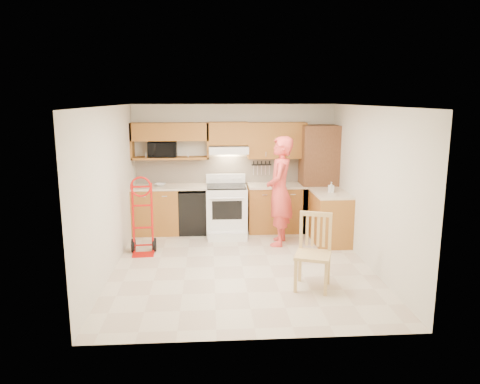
{
  "coord_description": "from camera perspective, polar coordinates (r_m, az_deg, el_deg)",
  "views": [
    {
      "loc": [
        -0.5,
        -6.84,
        2.62
      ],
      "look_at": [
        0.0,
        0.5,
        1.1
      ],
      "focal_mm": 34.2,
      "sensor_mm": 36.0,
      "label": 1
    }
  ],
  "objects": [
    {
      "name": "countertop_right",
      "position": [
        9.05,
        4.63,
        0.81
      ],
      "size": [
        1.14,
        0.63,
        0.04
      ],
      "primitive_type": "cube",
      "color": "beige",
      "rests_on": "lower_cab_right"
    },
    {
      "name": "bowl",
      "position": [
        8.99,
        -9.9,
        0.89
      ],
      "size": [
        0.24,
        0.24,
        0.05
      ],
      "primitive_type": "imported",
      "rotation": [
        0.0,
        0.0,
        -0.19
      ],
      "color": "white",
      "rests_on": "countertop_left"
    },
    {
      "name": "soap_bottle",
      "position": [
        8.43,
        11.31,
        0.61
      ],
      "size": [
        0.1,
        0.1,
        0.19
      ],
      "primitive_type": "imported",
      "rotation": [
        0.0,
        0.0,
        0.17
      ],
      "color": "white",
      "rests_on": "countertop_return"
    },
    {
      "name": "dining_chair",
      "position": [
        6.44,
        9.11,
        -7.45
      ],
      "size": [
        0.62,
        0.64,
        1.05
      ],
      "primitive_type": null,
      "rotation": [
        0.0,
        0.0,
        -0.34
      ],
      "color": "#DFBF7F",
      "rests_on": "ground"
    },
    {
      "name": "lower_cab_left",
      "position": [
        9.11,
        -10.4,
        -2.3
      ],
      "size": [
        0.9,
        0.6,
        0.9
      ],
      "primitive_type": "cube",
      "color": "brown",
      "rests_on": "ground"
    },
    {
      "name": "wall_back",
      "position": [
        9.22,
        -0.74,
        3.12
      ],
      "size": [
        4.0,
        0.02,
        2.5
      ],
      "primitive_type": "cube",
      "color": "beige",
      "rests_on": "ground"
    },
    {
      "name": "upper_cab_right",
      "position": [
        9.06,
        4.59,
        6.44
      ],
      "size": [
        1.14,
        0.33,
        0.7
      ],
      "primitive_type": "cube",
      "color": "brown",
      "rests_on": "wall_back"
    },
    {
      "name": "lower_cab_right",
      "position": [
        9.15,
        4.58,
        -2.08
      ],
      "size": [
        1.14,
        0.6,
        0.9
      ],
      "primitive_type": "cube",
      "color": "brown",
      "rests_on": "ground"
    },
    {
      "name": "wall_left",
      "position": [
        7.14,
        -16.04,
        0.15
      ],
      "size": [
        0.02,
        4.5,
        2.5
      ],
      "primitive_type": "cube",
      "color": "beige",
      "rests_on": "ground"
    },
    {
      "name": "knife_strip",
      "position": [
        9.21,
        2.7,
        3.04
      ],
      "size": [
        0.4,
        0.05,
        0.29
      ],
      "primitive_type": null,
      "color": "black",
      "rests_on": "backsplash"
    },
    {
      "name": "cab_return_right",
      "position": [
        8.57,
        11.14,
        -3.23
      ],
      "size": [
        0.6,
        1.0,
        0.9
      ],
      "primitive_type": "cube",
      "color": "brown",
      "rests_on": "ground"
    },
    {
      "name": "range_hood",
      "position": [
        8.92,
        -1.44,
        5.3
      ],
      "size": [
        0.76,
        0.46,
        0.14
      ],
      "primitive_type": "cube",
      "color": "white",
      "rests_on": "wall_back"
    },
    {
      "name": "hand_truck",
      "position": [
        7.9,
        -12.1,
        -3.37
      ],
      "size": [
        0.5,
        0.46,
        1.21
      ],
      "primitive_type": null,
      "rotation": [
        0.0,
        0.0,
        0.06
      ],
      "color": "red",
      "rests_on": "ground"
    },
    {
      "name": "wall_front",
      "position": [
        4.81,
        2.24,
        -4.89
      ],
      "size": [
        4.0,
        0.02,
        2.5
      ],
      "primitive_type": "cube",
      "color": "beige",
      "rests_on": "ground"
    },
    {
      "name": "upper_cab_left",
      "position": [
        8.98,
        -8.75,
        7.45
      ],
      "size": [
        1.5,
        0.33,
        0.34
      ],
      "primitive_type": "cube",
      "color": "brown",
      "rests_on": "wall_back"
    },
    {
      "name": "range",
      "position": [
        8.8,
        -1.69,
        -1.8
      ],
      "size": [
        0.77,
        1.02,
        1.14
      ],
      "primitive_type": null,
      "color": "white",
      "rests_on": "ground"
    },
    {
      "name": "backsplash",
      "position": [
        9.2,
        -0.73,
        2.79
      ],
      "size": [
        3.92,
        0.03,
        0.55
      ],
      "primitive_type": "cube",
      "color": "beige",
      "rests_on": "wall_back"
    },
    {
      "name": "upper_cab_center",
      "position": [
        8.96,
        -1.46,
        7.32
      ],
      "size": [
        0.76,
        0.33,
        0.44
      ],
      "primitive_type": "cube",
      "color": "brown",
      "rests_on": "wall_back"
    },
    {
      "name": "pantry_tall",
      "position": [
        9.18,
        9.71,
        1.66
      ],
      "size": [
        0.7,
        0.6,
        2.1
      ],
      "primitive_type": "cube",
      "color": "brown",
      "rests_on": "ground"
    },
    {
      "name": "floor",
      "position": [
        7.34,
        0.27,
        -9.31
      ],
      "size": [
        4.0,
        4.5,
        0.02
      ],
      "primitive_type": "cube",
      "color": "beige",
      "rests_on": "ground"
    },
    {
      "name": "countertop_left",
      "position": [
        8.98,
        -8.61,
        0.63
      ],
      "size": [
        1.5,
        0.63,
        0.04
      ],
      "primitive_type": "cube",
      "color": "beige",
      "rests_on": "lower_cab_left"
    },
    {
      "name": "person",
      "position": [
        8.19,
        4.97,
        0.09
      ],
      "size": [
        0.63,
        0.81,
        1.96
      ],
      "primitive_type": "imported",
      "rotation": [
        0.0,
        0.0,
        -1.81
      ],
      "color": "#E3433C",
      "rests_on": "ground"
    },
    {
      "name": "microwave",
      "position": [
        9.02,
        -9.64,
        5.28
      ],
      "size": [
        0.55,
        0.37,
        0.3
      ],
      "primitive_type": "imported",
      "rotation": [
        0.0,
        0.0,
        0.01
      ],
      "color": "black",
      "rests_on": "upper_shelf_mw"
    },
    {
      "name": "upper_shelf_mw",
      "position": [
        9.03,
        -8.65,
        4.22
      ],
      "size": [
        1.5,
        0.33,
        0.04
      ],
      "primitive_type": "cube",
      "color": "brown",
      "rests_on": "wall_back"
    },
    {
      "name": "ceiling",
      "position": [
        6.86,
        0.29,
        10.76
      ],
      "size": [
        4.0,
        4.5,
        0.02
      ],
      "primitive_type": "cube",
      "color": "white",
      "rests_on": "ground"
    },
    {
      "name": "dishwasher",
      "position": [
        9.06,
        -5.68,
        -2.4
      ],
      "size": [
        0.6,
        0.6,
        0.85
      ],
      "primitive_type": "cube",
      "color": "black",
      "rests_on": "ground"
    },
    {
      "name": "wall_right",
      "position": [
        7.41,
        15.97,
        0.57
      ],
      "size": [
        0.02,
        4.5,
        2.5
      ],
      "primitive_type": "cube",
      "color": "beige",
      "rests_on": "ground"
    },
    {
      "name": "countertop_return",
      "position": [
        8.46,
        11.26,
        -0.15
      ],
      "size": [
        0.63,
        1.0,
        0.04
      ],
      "primitive_type": "cube",
      "color": "beige",
      "rests_on": "cab_return_right"
    }
  ]
}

